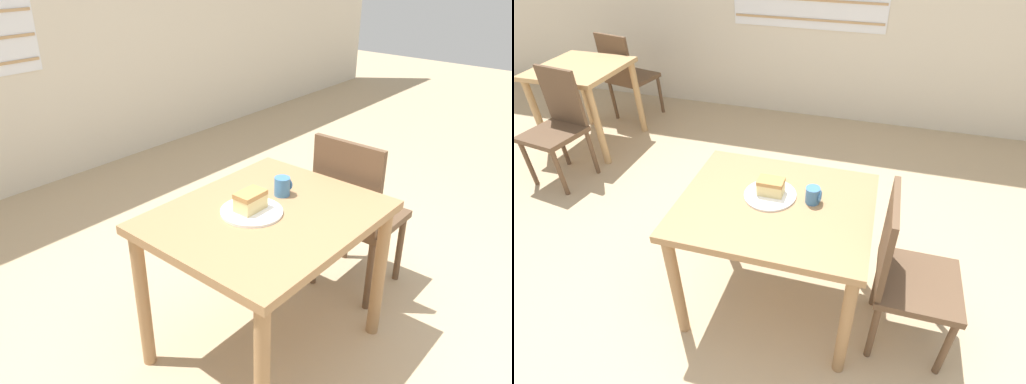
% 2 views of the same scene
% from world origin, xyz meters
% --- Properties ---
extents(ground_plane, '(14.00, 14.00, 0.00)m').
position_xyz_m(ground_plane, '(0.00, 0.00, 0.00)').
color(ground_plane, tan).
extents(dining_table_near, '(0.97, 0.78, 0.74)m').
position_xyz_m(dining_table_near, '(-0.14, 0.46, 0.63)').
color(dining_table_near, '#9E754C').
rests_on(dining_table_near, ground_plane).
extents(dining_table_far, '(0.72, 0.75, 0.76)m').
position_xyz_m(dining_table_far, '(-2.32, 1.84, 0.61)').
color(dining_table_far, tan).
rests_on(dining_table_far, ground_plane).
extents(chair_near_window, '(0.41, 0.41, 0.91)m').
position_xyz_m(chair_near_window, '(0.53, 0.40, 0.49)').
color(chair_near_window, brown).
rests_on(chair_near_window, ground_plane).
extents(chair_far_corner, '(0.46, 0.46, 0.91)m').
position_xyz_m(chair_far_corner, '(-2.18, 1.28, 0.49)').
color(chair_far_corner, brown).
rests_on(chair_far_corner, ground_plane).
extents(chair_far_opposite, '(0.48, 0.48, 0.91)m').
position_xyz_m(chair_far_opposite, '(-2.25, 2.41, 0.49)').
color(chair_far_opposite, brown).
rests_on(chair_far_opposite, ground_plane).
extents(plate, '(0.27, 0.27, 0.01)m').
position_xyz_m(plate, '(-0.18, 0.51, 0.74)').
color(plate, white).
rests_on(plate, dining_table_near).
extents(cake_slice, '(0.13, 0.09, 0.08)m').
position_xyz_m(cake_slice, '(-0.18, 0.51, 0.79)').
color(cake_slice, '#E0C67F').
rests_on(cake_slice, plate).
extents(coffee_mug, '(0.08, 0.07, 0.09)m').
position_xyz_m(coffee_mug, '(0.04, 0.51, 0.78)').
color(coffee_mug, teal).
rests_on(coffee_mug, dining_table_near).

